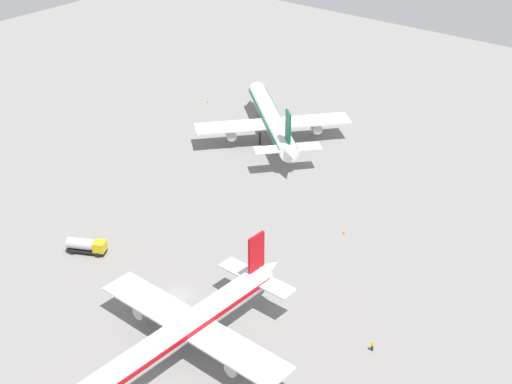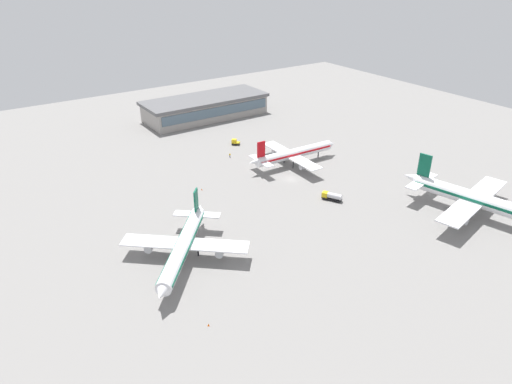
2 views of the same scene
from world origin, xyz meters
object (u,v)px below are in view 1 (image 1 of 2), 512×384
ground_crew_worker (372,345)px  safety_cone_near_gate (344,232)px  airplane_at_gate (185,328)px  fuel_truck (86,245)px  airplane_distant (272,119)px  safety_cone_mid_apron (208,102)px

ground_crew_worker → safety_cone_near_gate: ground_crew_worker is taller
airplane_at_gate → fuel_truck: airplane_at_gate is taller
airplane_at_gate → airplane_distant: 68.77m
airplane_distant → safety_cone_near_gate: bearing=-173.8°
fuel_truck → safety_cone_near_gate: bearing=18.9°
fuel_truck → ground_crew_worker: (8.38, -48.19, -0.54)m
safety_cone_near_gate → safety_cone_mid_apron: bearing=63.0°
safety_cone_near_gate → safety_cone_mid_apron: same height
ground_crew_worker → safety_cone_mid_apron: 91.30m
fuel_truck → airplane_at_gate: bearing=-41.8°
ground_crew_worker → safety_cone_mid_apron: bearing=-13.3°
fuel_truck → safety_cone_mid_apron: size_ratio=10.78×
airplane_distant → ground_crew_worker: 68.25m
fuel_truck → ground_crew_worker: 48.92m
safety_cone_near_gate → airplane_at_gate: bearing=179.7°
fuel_truck → safety_cone_mid_apron: 65.62m
fuel_truck → safety_cone_mid_apron: (59.63, 27.37, -1.09)m
ground_crew_worker → safety_cone_near_gate: bearing=-29.0°
airplane_at_gate → fuel_truck: 30.28m
airplane_at_gate → airplane_distant: airplane_distant is taller
ground_crew_worker → safety_cone_mid_apron: size_ratio=2.78×
airplane_at_gate → safety_cone_near_gate: size_ratio=64.52×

